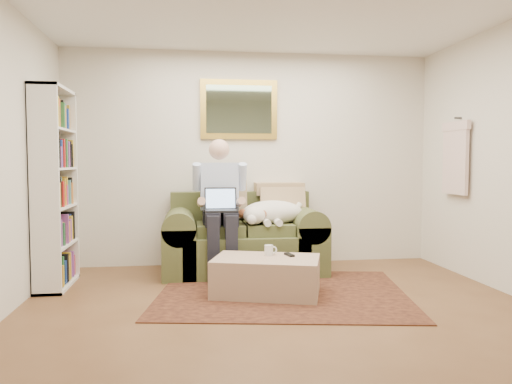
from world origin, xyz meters
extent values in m
cube|color=brown|center=(0.00, 0.00, 0.00)|extent=(4.50, 5.00, 0.01)
cube|color=silver|center=(0.00, 2.50, 1.30)|extent=(4.50, 0.01, 2.60)
cube|color=black|center=(0.12, 1.02, 0.01)|extent=(2.61, 2.23, 0.01)
cube|color=brown|center=(-0.15, 1.97, 0.22)|extent=(1.37, 0.88, 0.45)
cube|color=brown|center=(-0.15, 2.35, 0.67)|extent=(1.66, 0.19, 0.46)
cube|color=brown|center=(-0.87, 1.97, 0.28)|extent=(0.36, 0.88, 0.91)
cube|color=brown|center=(0.57, 1.97, 0.28)|extent=(0.36, 0.88, 0.91)
cube|color=brown|center=(-0.42, 1.92, 0.51)|extent=(0.52, 0.59, 0.13)
cube|color=brown|center=(0.12, 1.92, 0.51)|extent=(0.52, 0.59, 0.13)
cube|color=black|center=(-0.42, 1.72, 0.74)|extent=(0.35, 0.24, 0.02)
cube|color=black|center=(-0.42, 1.84, 0.86)|extent=(0.35, 0.07, 0.24)
cube|color=#99BFF2|center=(-0.42, 1.83, 0.86)|extent=(0.32, 0.05, 0.21)
cube|color=tan|center=(-0.04, 0.99, 0.18)|extent=(1.12, 0.88, 0.36)
cylinder|color=white|center=(0.00, 1.10, 0.41)|extent=(0.08, 0.08, 0.10)
cube|color=black|center=(0.19, 1.05, 0.37)|extent=(0.08, 0.16, 0.02)
cube|color=gold|center=(-0.15, 2.48, 1.90)|extent=(0.94, 0.04, 0.72)
cube|color=gray|center=(-0.15, 2.46, 1.90)|extent=(0.80, 0.01, 0.58)
camera|label=1|loc=(-0.77, -3.63, 1.26)|focal=35.00mm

